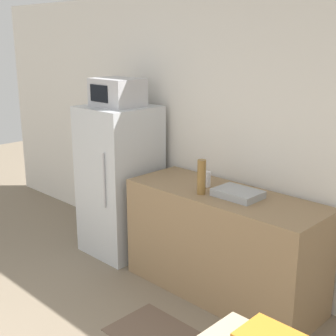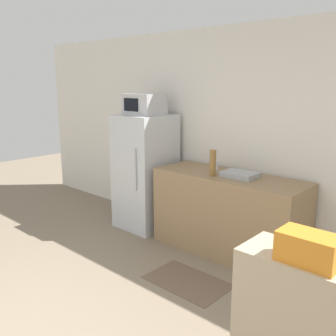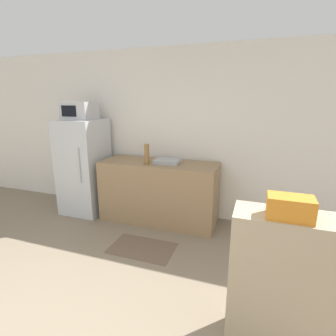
% 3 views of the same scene
% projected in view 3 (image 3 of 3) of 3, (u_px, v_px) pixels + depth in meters
% --- Properties ---
extents(wall_back, '(8.00, 0.06, 2.60)m').
position_uv_depth(wall_back, '(165.00, 134.00, 4.17)').
color(wall_back, white).
rests_on(wall_back, ground_plane).
extents(refrigerator, '(0.67, 0.69, 1.53)m').
position_uv_depth(refrigerator, '(84.00, 166.00, 4.32)').
color(refrigerator, silver).
rests_on(refrigerator, ground_plane).
extents(microwave, '(0.47, 0.38, 0.27)m').
position_uv_depth(microwave, '(79.00, 111.00, 4.09)').
color(microwave, '#BCBCC1').
rests_on(microwave, refrigerator).
extents(counter, '(1.76, 0.64, 0.93)m').
position_uv_depth(counter, '(159.00, 192.00, 4.02)').
color(counter, '#937551').
rests_on(counter, ground_plane).
extents(sink_basin, '(0.37, 0.27, 0.06)m').
position_uv_depth(sink_basin, '(168.00, 161.00, 3.84)').
color(sink_basin, '#9EA3A8').
rests_on(sink_basin, counter).
extents(bottle_tall, '(0.07, 0.07, 0.29)m').
position_uv_depth(bottle_tall, '(147.00, 154.00, 3.76)').
color(bottle_tall, olive).
rests_on(bottle_tall, counter).
extents(bottle_short, '(0.06, 0.06, 0.13)m').
position_uv_depth(bottle_short, '(147.00, 157.00, 3.98)').
color(bottle_short, silver).
rests_on(bottle_short, counter).
extents(shelf_cabinet, '(0.81, 0.32, 1.09)m').
position_uv_depth(shelf_cabinet, '(287.00, 286.00, 1.88)').
color(shelf_cabinet, tan).
rests_on(shelf_cabinet, ground_plane).
extents(basket, '(0.28, 0.17, 0.15)m').
position_uv_depth(basket, '(290.00, 208.00, 1.69)').
color(basket, orange).
rests_on(basket, shelf_cabinet).
extents(kitchen_rug, '(0.82, 0.52, 0.01)m').
position_uv_depth(kitchen_rug, '(142.00, 248.00, 3.34)').
color(kitchen_rug, brown).
rests_on(kitchen_rug, ground_plane).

